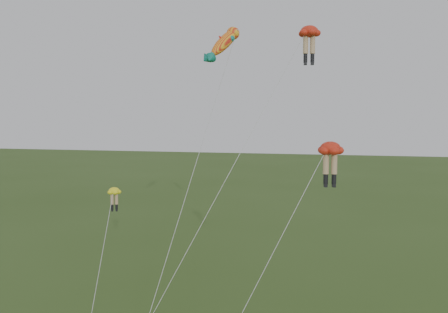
# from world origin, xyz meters

# --- Properties ---
(legs_kite_red_high) EXTENTS (10.18, 8.49, 19.45)m
(legs_kite_red_high) POSITION_xyz_m (7.42, 7.24, 18.58)
(legs_kite_red_high) COLOR red
(legs_kite_red_high) RESTS_ON ground
(legs_kite_red_mid) EXTENTS (6.91, 6.04, 12.59)m
(legs_kite_red_mid) POSITION_xyz_m (9.02, 2.65, 11.86)
(legs_kite_red_mid) COLOR red
(legs_kite_red_mid) RESTS_ON ground
(legs_kite_yellow) EXTENTS (2.20, 8.18, 9.25)m
(legs_kite_yellow) POSITION_xyz_m (-4.69, 5.17, 8.45)
(legs_kite_yellow) COLOR #FFF620
(legs_kite_yellow) RESTS_ON ground
(fish_kite) EXTENTS (3.90, 11.95, 19.99)m
(fish_kite) POSITION_xyz_m (2.14, 7.74, 18.58)
(fish_kite) COLOR yellow
(fish_kite) RESTS_ON ground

